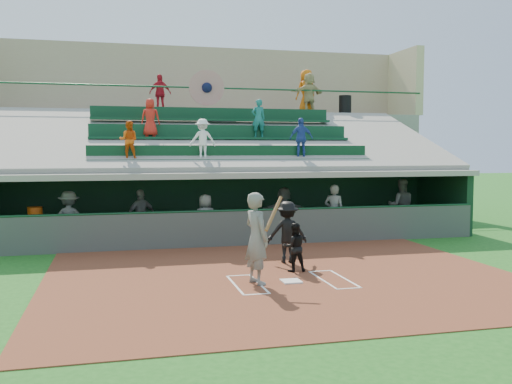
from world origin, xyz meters
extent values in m
plane|color=#1B5919|center=(0.00, 0.00, 0.00)|extent=(100.00, 100.00, 0.00)
cube|color=brown|center=(0.00, 0.50, 0.01)|extent=(11.00, 9.00, 0.02)
cube|color=white|center=(0.00, 0.00, 0.04)|extent=(0.43, 0.43, 0.03)
cube|color=white|center=(-0.75, 0.00, 0.02)|extent=(0.05, 1.80, 0.01)
cube|color=silver|center=(0.75, 0.00, 0.02)|extent=(0.05, 1.80, 0.01)
cube|color=white|center=(-1.30, 0.00, 0.02)|extent=(0.05, 1.80, 0.01)
cube|color=white|center=(1.30, 0.00, 0.02)|extent=(0.05, 1.80, 0.01)
cube|color=white|center=(-1.02, 0.90, 0.02)|extent=(0.60, 0.05, 0.01)
cube|color=white|center=(1.02, 0.90, 0.02)|extent=(0.60, 0.05, 0.01)
cube|color=white|center=(-1.02, -0.90, 0.02)|extent=(0.60, 0.05, 0.01)
cube|color=silver|center=(1.02, -0.90, 0.02)|extent=(0.60, 0.05, 0.01)
cube|color=#98968A|center=(0.00, 6.75, 0.02)|extent=(16.00, 3.50, 0.04)
cube|color=gray|center=(0.00, 13.50, 2.30)|extent=(20.00, 3.00, 4.60)
cube|color=#474C47|center=(0.00, 5.00, 0.55)|extent=(16.00, 0.06, 1.10)
cylinder|color=#133C22|center=(0.00, 5.00, 1.12)|extent=(16.00, 0.08, 0.08)
cube|color=black|center=(0.00, 8.50, 1.10)|extent=(16.00, 0.25, 2.20)
cube|color=black|center=(8.00, 6.75, 1.10)|extent=(0.25, 3.50, 2.20)
cube|color=gray|center=(0.00, 6.75, 2.20)|extent=(16.40, 3.90, 0.18)
cube|color=gray|center=(0.00, 10.25, 1.15)|extent=(16.40, 3.50, 2.30)
cube|color=gray|center=(0.00, 11.90, 2.30)|extent=(16.40, 0.30, 4.60)
cube|color=gray|center=(0.00, 8.60, 3.45)|extent=(16.40, 6.51, 2.37)
cube|color=#0D3C1F|center=(0.00, 6.20, 2.65)|extent=(9.40, 0.42, 0.08)
cube|color=#0B331A|center=(0.00, 6.40, 2.91)|extent=(9.40, 0.06, 0.45)
cube|color=#0D3B22|center=(0.00, 8.10, 3.40)|extent=(9.40, 0.42, 0.08)
cube|color=#0C3820|center=(0.00, 8.30, 3.66)|extent=(9.40, 0.06, 0.45)
cube|color=#0C381E|center=(0.00, 10.00, 4.15)|extent=(9.40, 0.42, 0.08)
cube|color=#0C341D|center=(0.00, 10.20, 4.41)|extent=(9.40, 0.06, 0.45)
imported|color=#D3500C|center=(-3.39, 6.30, 3.29)|extent=(0.65, 0.54, 1.21)
imported|color=white|center=(-1.05, 6.30, 3.34)|extent=(0.85, 0.51, 1.30)
imported|color=#264498|center=(2.32, 6.30, 3.38)|extent=(0.82, 0.37, 1.38)
imported|color=red|center=(-2.60, 8.20, 4.11)|extent=(0.72, 0.53, 1.33)
imported|color=#176963|center=(1.30, 8.20, 4.13)|extent=(0.51, 0.34, 1.39)
cylinder|color=#154326|center=(0.00, 12.00, 5.60)|extent=(20.00, 0.07, 0.07)
cylinder|color=#A32517|center=(0.00, 11.98, 5.60)|extent=(1.50, 0.06, 1.50)
sphere|color=#0C1233|center=(0.00, 11.95, 5.60)|extent=(0.44, 0.44, 0.44)
cube|color=tan|center=(0.00, 15.00, 6.20)|extent=(20.00, 0.40, 3.20)
cube|color=tan|center=(10.00, 13.50, 6.20)|extent=(0.40, 3.00, 3.20)
imported|color=#5E605B|center=(-0.80, 0.03, 1.04)|extent=(0.70, 0.86, 2.04)
cylinder|color=brown|center=(-0.45, -0.12, 1.60)|extent=(0.56, 0.54, 0.75)
sphere|color=brown|center=(-0.67, 0.03, 1.25)|extent=(0.10, 0.10, 0.10)
imported|color=black|center=(0.40, 1.04, 0.62)|extent=(0.60, 0.47, 1.20)
imported|color=black|center=(0.55, 2.12, 0.83)|extent=(1.12, 0.75, 1.62)
cube|color=brown|center=(0.10, 8.07, 0.25)|extent=(13.68, 1.69, 0.41)
cube|color=white|center=(-6.21, 6.27, 0.42)|extent=(1.06, 0.95, 0.76)
cylinder|color=#EA550D|center=(-6.23, 6.33, 1.02)|extent=(0.44, 0.44, 0.44)
imported|color=#585A55|center=(-5.22, 6.10, 0.89)|extent=(1.10, 0.64, 1.70)
imported|color=#5F625C|center=(-3.04, 6.32, 0.89)|extent=(1.08, 0.76, 1.70)
imported|color=#595B56|center=(-1.09, 5.51, 0.82)|extent=(0.85, 0.65, 1.56)
imported|color=#595C57|center=(1.82, 6.65, 0.88)|extent=(1.56, 0.52, 1.67)
imported|color=#60625D|center=(3.20, 5.45, 0.95)|extent=(0.79, 0.73, 1.81)
imported|color=#545652|center=(6.10, 6.33, 1.00)|extent=(1.13, 1.02, 1.91)
cylinder|color=black|center=(6.41, 12.30, 5.02)|extent=(0.56, 0.56, 0.84)
imported|color=red|center=(-1.88, 12.79, 5.41)|extent=(1.01, 0.58, 1.61)
imported|color=#D6620C|center=(4.64, 12.58, 5.60)|extent=(1.09, 0.83, 2.00)
imported|color=tan|center=(4.62, 12.16, 5.50)|extent=(1.75, 1.01, 1.79)
camera|label=1|loc=(-3.82, -12.13, 3.02)|focal=40.00mm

